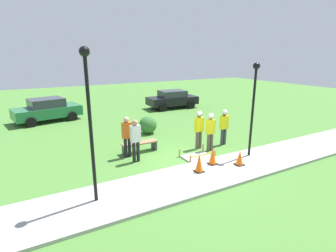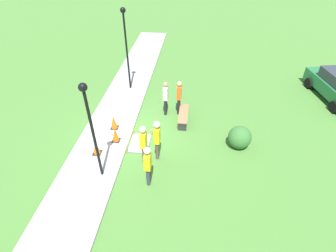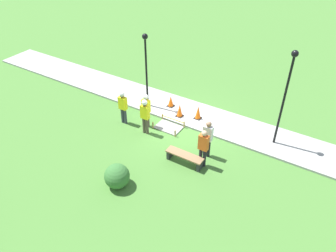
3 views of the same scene
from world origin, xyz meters
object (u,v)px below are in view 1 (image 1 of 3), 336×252
Objects in this scene: lamppost_near at (254,96)px; lamppost_far at (89,106)px; traffic_cone_far_patch at (213,156)px; bystander_in_gray_shirt at (136,138)px; worker_trainee at (224,124)px; park_bench at (140,145)px; worker_assistant at (211,129)px; worker_supervisor at (199,126)px; traffic_cone_sidewalk_edge at (240,158)px; parked_car_green at (47,110)px; traffic_cone_near_patch at (199,163)px; parked_car_black at (172,99)px; bystander_in_orange_shirt at (127,134)px.

lamppost_far is at bearing -176.46° from lamppost_near.
bystander_in_gray_shirt is (-2.45, 1.91, 0.58)m from traffic_cone_far_patch.
worker_trainee reaches higher than traffic_cone_far_patch.
park_bench is 0.91× the size of bystander_in_gray_shirt.
worker_assistant is 0.99× the size of bystander_in_gray_shirt.
worker_supervisor is at bearing 23.72° from lamppost_far.
parked_car_green reaches higher than traffic_cone_sidewalk_edge.
traffic_cone_sidewalk_edge is 0.33× the size of bystander_in_gray_shirt.
lamppost_far is at bearing -130.59° from park_bench.
traffic_cone_near_patch is 3.71m from worker_trainee.
parked_car_black reaches higher than traffic_cone_far_patch.
traffic_cone_near_patch is 1.01× the size of traffic_cone_far_patch.
worker_trainee is at bearing -1.11° from bystander_in_gray_shirt.
lamppost_far reaches higher than traffic_cone_far_patch.
parked_car_green reaches higher than traffic_cone_far_patch.
bystander_in_gray_shirt is 9.53m from parked_car_green.
traffic_cone_far_patch is 3.41m from park_bench.
traffic_cone_far_patch is 0.38× the size of worker_supervisor.
park_bench is at bearing 165.76° from worker_trainee.
lamppost_far is (-3.82, -0.12, 2.50)m from traffic_cone_near_patch.
lamppost_near is at bearing 3.54° from lamppost_far.
lamppost_far is at bearing -126.06° from parked_car_black.
traffic_cone_sidewalk_edge is at bearing -50.86° from park_bench.
worker_assistant is 0.99× the size of bystander_in_orange_shirt.
traffic_cone_far_patch is 0.16× the size of parked_car_green.
worker_assistant reaches higher than parked_car_black.
bystander_in_gray_shirt is at bearing 178.89° from worker_trainee.
lamppost_near reaches higher than bystander_in_orange_shirt.
worker_trainee is 0.98× the size of bystander_in_gray_shirt.
worker_supervisor reaches higher than bystander_in_orange_shirt.
parked_car_black is at bearing 67.82° from traffic_cone_far_patch.
traffic_cone_sidewalk_edge is (0.87, -0.57, -0.05)m from traffic_cone_far_patch.
traffic_cone_near_patch is 1.18× the size of traffic_cone_sidewalk_edge.
lamppost_near reaches higher than park_bench.
worker_trainee is (1.23, 2.39, 0.65)m from traffic_cone_sidewalk_edge.
worker_assistant is at bearing -161.95° from worker_trainee.
bystander_in_orange_shirt reaches higher than parked_car_green.
traffic_cone_near_patch is 0.42× the size of park_bench.
traffic_cone_sidewalk_edge is at bearing -86.35° from worker_supervisor.
traffic_cone_far_patch is 1.05m from traffic_cone_sidewalk_edge.
traffic_cone_far_patch is 0.17× the size of parked_car_black.
parked_car_black is (6.34, 8.05, 0.42)m from park_bench.
park_bench is at bearing 49.41° from lamppost_far.
traffic_cone_near_patch is at bearing -174.02° from lamppost_near.
parked_car_green is at bearing 105.53° from bystander_in_orange_shirt.
bystander_in_gray_shirt is 5.09m from lamppost_near.
lamppost_near is at bearing -99.94° from parked_car_black.
worker_supervisor reaches higher than bystander_in_gray_shirt.
worker_assistant is at bearing 43.43° from traffic_cone_near_patch.
bystander_in_gray_shirt is (-4.56, 0.09, -0.02)m from worker_trainee.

